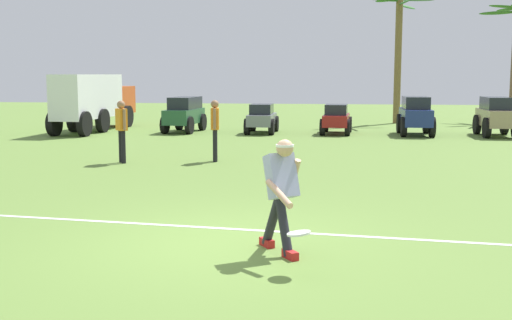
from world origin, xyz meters
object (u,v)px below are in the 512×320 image
at_px(frisbee_thrower, 281,190).
at_px(teammate_near_sideline, 122,126).
at_px(parked_car_slot_e, 496,115).
at_px(palm_tree_far_left, 398,46).
at_px(frisbee_in_flight, 299,233).
at_px(parked_car_slot_a, 184,113).
at_px(teammate_midfield, 215,125).
at_px(parked_car_slot_b, 262,118).
at_px(parked_car_slot_d, 416,115).
at_px(parked_car_slot_c, 336,119).
at_px(box_truck, 94,99).

bearing_deg(frisbee_thrower, teammate_near_sideline, 121.53).
bearing_deg(parked_car_slot_e, frisbee_thrower, -111.11).
bearing_deg(palm_tree_far_left, frisbee_in_flight, -97.41).
height_order(frisbee_in_flight, parked_car_slot_a, parked_car_slot_a).
bearing_deg(teammate_midfield, teammate_near_sideline, -165.88).
relative_size(parked_car_slot_b, parked_car_slot_d, 0.94).
relative_size(frisbee_thrower, parked_car_slot_d, 0.61).
relative_size(parked_car_slot_b, parked_car_slot_e, 0.93).
xyz_separation_m(teammate_near_sideline, parked_car_slot_c, (5.25, 8.71, -0.38)).
relative_size(box_truck, palm_tree_far_left, 1.04).
distance_m(frisbee_thrower, palm_tree_far_left, 22.35).
distance_m(parked_car_slot_c, palm_tree_far_left, 6.84).
distance_m(parked_car_slot_d, parked_car_slot_e, 2.82).
bearing_deg(parked_car_slot_b, parked_car_slot_e, -0.81).
relative_size(teammate_near_sideline, parked_car_slot_d, 0.66).
bearing_deg(box_truck, parked_car_slot_a, 0.67).
relative_size(teammate_near_sideline, teammate_midfield, 1.00).
distance_m(parked_car_slot_c, parked_car_slot_e, 5.68).
bearing_deg(parked_car_slot_c, parked_car_slot_a, 179.67).
height_order(teammate_near_sideline, parked_car_slot_c, teammate_near_sideline).
distance_m(parked_car_slot_b, box_truck, 6.65).
bearing_deg(parked_car_slot_e, teammate_midfield, -137.58).
distance_m(frisbee_in_flight, parked_car_slot_b, 17.22).
bearing_deg(frisbee_in_flight, parked_car_slot_a, 107.82).
distance_m(teammate_midfield, palm_tree_far_left, 15.07).
height_order(teammate_midfield, parked_car_slot_a, teammate_midfield).
bearing_deg(palm_tree_far_left, frisbee_thrower, -98.36).
bearing_deg(parked_car_slot_a, parked_car_slot_c, -0.33).
bearing_deg(frisbee_thrower, palm_tree_far_left, 81.64).
bearing_deg(parked_car_slot_a, box_truck, -179.33).
bearing_deg(frisbee_in_flight, teammate_midfield, 106.78).
bearing_deg(parked_car_slot_d, parked_car_slot_a, 178.84).
relative_size(teammate_near_sideline, parked_car_slot_c, 0.69).
xyz_separation_m(parked_car_slot_a, box_truck, (-3.60, -0.04, 0.51)).
relative_size(teammate_midfield, box_truck, 0.26).
height_order(parked_car_slot_a, parked_car_slot_b, parked_car_slot_a).
xyz_separation_m(parked_car_slot_c, box_truck, (-9.40, -0.01, 0.67)).
distance_m(frisbee_in_flight, parked_car_slot_c, 17.13).
bearing_deg(parked_car_slot_b, box_truck, 179.27).
height_order(teammate_near_sideline, palm_tree_far_left, palm_tree_far_left).
height_order(teammate_midfield, parked_car_slot_d, teammate_midfield).
distance_m(teammate_midfield, parked_car_slot_b, 8.06).
xyz_separation_m(parked_car_slot_b, parked_car_slot_c, (2.79, 0.09, 0.00)).
distance_m(frisbee_thrower, parked_car_slot_d, 16.57).
relative_size(parked_car_slot_a, parked_car_slot_c, 1.10).
distance_m(parked_car_slot_b, parked_car_slot_c, 2.79).
distance_m(teammate_midfield, box_truck, 10.36).
height_order(parked_car_slot_a, box_truck, box_truck).
height_order(teammate_near_sideline, parked_car_slot_d, teammate_near_sideline).
xyz_separation_m(frisbee_thrower, frisbee_in_flight, (0.27, -0.77, -0.34)).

